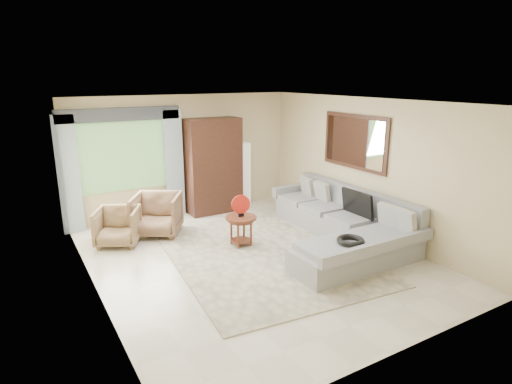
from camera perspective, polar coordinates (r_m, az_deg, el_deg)
ground at (r=7.30m, az=-0.30°, el=-8.87°), size 6.00×6.00×0.00m
area_rug at (r=7.44m, az=1.01°, el=-8.31°), size 3.37×4.27×0.02m
sectional_sofa at (r=8.05m, az=11.42°, el=-4.66°), size 2.30×3.46×0.90m
tv_screen at (r=8.04m, az=13.35°, el=-1.52°), size 0.14×0.74×0.48m
garden_hose at (r=6.74m, az=12.50°, el=-6.35°), size 0.43×0.43×0.09m
coffee_table at (r=7.71m, az=-2.00°, el=-5.17°), size 0.56×0.56×0.56m
red_disc at (r=7.55m, az=-2.04°, el=-1.64°), size 0.34×0.11×0.34m
armchair_left at (r=8.16m, az=-17.95°, el=-4.39°), size 0.99×1.00×0.69m
armchair_right at (r=8.45m, az=-13.07°, el=-2.95°), size 1.19×1.20×0.80m
potted_plant at (r=8.62m, az=-19.76°, el=-3.96°), size 0.64×0.61×0.56m
armoire at (r=9.53m, az=-5.72°, el=3.48°), size 1.20×0.55×2.10m
floor_lamp at (r=10.00m, az=-1.66°, el=2.35°), size 0.24×0.24×1.50m
window at (r=9.09m, az=-17.40°, el=4.53°), size 1.80×0.04×1.40m
curtain_left at (r=8.88m, az=-23.72°, el=2.04°), size 0.40×0.08×2.30m
curtain_right at (r=9.34m, az=-10.89°, el=3.67°), size 0.40×0.08×2.30m
valance at (r=8.91m, az=-17.73°, el=9.83°), size 2.40×0.12×0.26m
wall_mirror at (r=8.52m, az=13.01°, el=6.55°), size 0.05×1.70×1.05m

